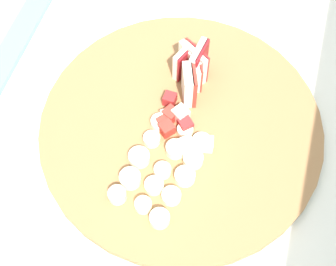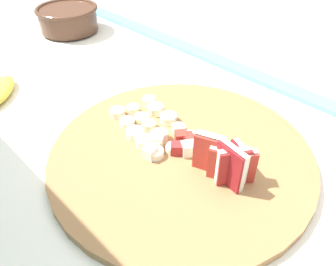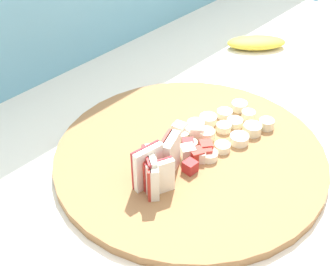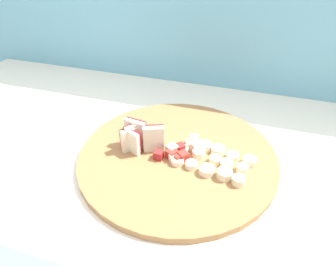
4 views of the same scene
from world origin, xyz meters
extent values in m
cube|color=#6BADC6|center=(0.00, 0.36, 0.71)|extent=(2.40, 0.04, 1.43)
cylinder|color=olive|center=(0.02, -0.02, 0.93)|extent=(0.41, 0.41, 0.01)
cube|color=maroon|center=(-0.07, -0.03, 0.97)|extent=(0.04, 0.02, 0.05)
cube|color=#EFE5CC|center=(-0.07, -0.04, 0.97)|extent=(0.04, 0.02, 0.05)
cube|color=maroon|center=(-0.07, -0.01, 0.97)|extent=(0.05, 0.01, 0.06)
cube|color=white|center=(-0.07, -0.02, 0.97)|extent=(0.05, 0.02, 0.06)
cube|color=#B22D23|center=(-0.04, -0.01, 0.97)|extent=(0.04, 0.02, 0.06)
cube|color=beige|center=(-0.03, -0.02, 0.97)|extent=(0.04, 0.03, 0.06)
cube|color=#B22D23|center=(-0.07, -0.01, 0.97)|extent=(0.05, 0.02, 0.05)
cube|color=#EFE5CC|center=(-0.07, -0.02, 0.97)|extent=(0.05, 0.03, 0.05)
cube|color=#B22D23|center=(-0.08, -0.02, 0.97)|extent=(0.04, 0.04, 0.05)
cube|color=beige|center=(-0.08, -0.03, 0.97)|extent=(0.04, 0.05, 0.05)
cube|color=#A32323|center=(-0.08, -0.02, 0.97)|extent=(0.03, 0.04, 0.06)
cube|color=beige|center=(-0.07, -0.02, 0.97)|extent=(0.03, 0.04, 0.06)
cube|color=beige|center=(0.01, -0.02, 0.95)|extent=(0.03, 0.03, 0.02)
cube|color=beige|center=(0.01, -0.04, 0.95)|extent=(0.02, 0.02, 0.02)
cube|color=beige|center=(0.05, 0.00, 0.95)|extent=(0.03, 0.03, 0.02)
cube|color=#B22D23|center=(0.03, -0.03, 0.95)|extent=(0.03, 0.03, 0.02)
cube|color=#A32323|center=(0.02, -0.01, 0.95)|extent=(0.03, 0.03, 0.02)
cube|color=#B22D23|center=(0.03, -0.04, 0.95)|extent=(0.02, 0.02, 0.02)
cube|color=#A32323|center=(-0.02, -0.04, 0.95)|extent=(0.02, 0.02, 0.02)
cube|color=#B22D23|center=(0.01, -0.03, 0.95)|extent=(0.03, 0.03, 0.02)
cube|color=white|center=(0.05, 0.01, 0.95)|extent=(0.02, 0.02, 0.01)
cube|color=#EFE5CC|center=(0.04, 0.03, 0.95)|extent=(0.02, 0.02, 0.02)
cylinder|color=white|center=(0.03, -0.05, 0.95)|extent=(0.03, 0.03, 0.01)
cylinder|color=#F4EAC6|center=(0.05, -0.05, 0.95)|extent=(0.02, 0.02, 0.01)
cylinder|color=#F4EAC6|center=(0.09, -0.06, 0.95)|extent=(0.03, 0.03, 0.01)
cylinder|color=beige|center=(0.12, -0.06, 0.95)|extent=(0.03, 0.03, 0.02)
cylinder|color=beige|center=(0.15, -0.07, 0.95)|extent=(0.02, 0.02, 0.02)
cylinder|color=beige|center=(0.03, -0.01, 0.95)|extent=(0.02, 0.02, 0.01)
cylinder|color=#F4EAC6|center=(0.06, -0.01, 0.95)|extent=(0.03, 0.03, 0.02)
cylinder|color=#F4EAC6|center=(0.10, -0.02, 0.95)|extent=(0.02, 0.02, 0.01)
cylinder|color=beige|center=(0.12, -0.03, 0.95)|extent=(0.03, 0.03, 0.01)
cylinder|color=#F4EAC6|center=(0.15, -0.03, 0.95)|extent=(0.02, 0.02, 0.01)
cylinder|color=white|center=(0.04, 0.02, 0.95)|extent=(0.03, 0.03, 0.01)
cylinder|color=beige|center=(0.07, 0.01, 0.95)|extent=(0.03, 0.03, 0.01)
cylinder|color=white|center=(0.10, 0.01, 0.95)|extent=(0.03, 0.03, 0.01)
cylinder|color=#F4EAC6|center=(0.13, 0.00, 0.95)|extent=(0.03, 0.03, 0.01)
cylinder|color=beige|center=(0.16, -0.01, 0.95)|extent=(0.03, 0.03, 0.01)
ellipsoid|color=gold|center=(0.40, 0.11, 0.94)|extent=(0.13, 0.13, 0.02)
camera|label=1|loc=(0.34, 0.06, 1.54)|focal=50.09mm
camera|label=2|loc=(-0.24, 0.27, 1.29)|focal=35.36mm
camera|label=3|loc=(-0.42, -0.36, 1.40)|focal=50.69mm
camera|label=4|loc=(0.14, -0.48, 1.34)|focal=31.90mm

